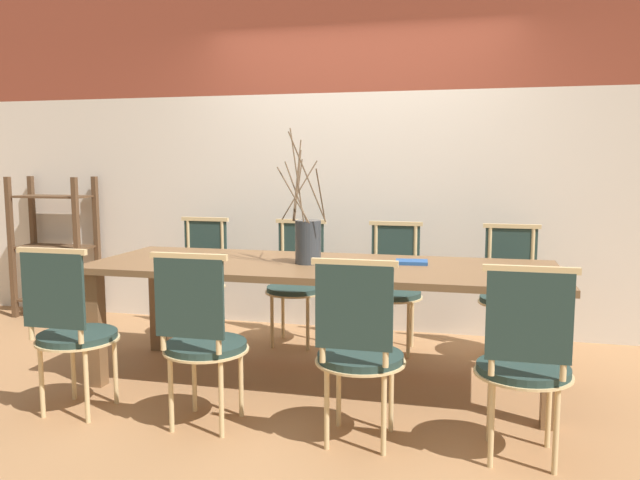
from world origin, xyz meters
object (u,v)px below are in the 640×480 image
Objects in this scene: dining_table at (320,277)px; shelving_rack at (55,247)px; chair_near_center at (359,347)px; vase_centerpiece at (308,240)px; book_stack at (412,262)px; chair_far_center at (393,283)px.

dining_table is 2.96m from shelving_rack.
vase_centerpiece is (-0.47, 0.82, 0.41)m from chair_near_center.
dining_table is at bearing 115.61° from chair_near_center.
book_stack is 3.44m from shelving_rack.
chair_near_center is 1.13× the size of vase_centerpiece.
chair_far_center is at bearing 91.31° from chair_near_center.
chair_far_center is at bearing -5.53° from shelving_rack.
dining_table is at bearing -22.26° from shelving_rack.
dining_table is 0.93m from chair_near_center.
vase_centerpiece is at bearing 62.19° from chair_far_center.
dining_table is 3.44× the size of vase_centerpiece.
chair_near_center and chair_far_center have the same top height.
chair_far_center is 1.02m from vase_centerpiece.
dining_table is 0.58m from book_stack.
shelving_rack is at bearing -5.53° from chair_far_center.
shelving_rack is at bearing 163.39° from book_stack.
book_stack is 0.16× the size of shelving_rack.
dining_table is 13.86× the size of book_stack.
shelving_rack is (-2.66, 1.12, -0.28)m from vase_centerpiece.
shelving_rack reaches higher than dining_table.
vase_centerpiece is 4.03× the size of book_stack.
book_stack reaches higher than dining_table.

